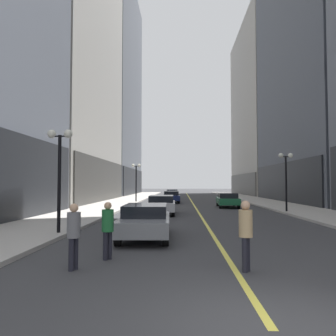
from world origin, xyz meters
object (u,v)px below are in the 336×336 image
object	(u,v)px
car_green	(228,199)
car_navy	(171,196)
street_lamp_left_near	(60,158)
pedestrian_in_tan_trench	(246,230)
pedestrian_in_green_parka	(108,226)
street_lamp_right_mid	(286,169)
car_blue	(172,194)
car_silver	(161,204)
street_lamp_left_far	(136,174)
car_grey	(145,220)
pedestrian_in_grey_suit	(74,231)

from	to	relation	value
car_green	car_navy	xyz separation A→B (m)	(-5.36, 7.04, 0.00)
car_green	street_lamp_left_near	distance (m)	19.69
pedestrian_in_tan_trench	pedestrian_in_green_parka	bearing A→B (deg)	162.40
street_lamp_right_mid	car_green	bearing A→B (deg)	120.06
street_lamp_left_near	car_blue	bearing A→B (deg)	83.74
car_green	street_lamp_left_near	world-z (taller)	street_lamp_left_near
car_silver	street_lamp_left_far	size ratio (longest dim) A/B	1.07
car_silver	pedestrian_in_green_parka	xyz separation A→B (m)	(-0.73, -14.26, 0.23)
car_grey	street_lamp_left_far	world-z (taller)	street_lamp_left_far
car_navy	pedestrian_in_tan_trench	bearing A→B (deg)	-84.83
street_lamp_left_far	street_lamp_right_mid	world-z (taller)	same
car_green	pedestrian_in_grey_suit	xyz separation A→B (m)	(-7.00, -22.48, 0.25)
car_blue	pedestrian_in_grey_suit	distance (m)	40.48
pedestrian_in_green_parka	street_lamp_left_near	bearing A→B (deg)	125.44
car_silver	car_green	bearing A→B (deg)	51.08
car_grey	street_lamp_left_near	bearing A→B (deg)	174.99
car_silver	pedestrian_in_green_parka	distance (m)	14.28
car_grey	street_lamp_right_mid	xyz separation A→B (m)	(9.17, 11.49, 2.54)
street_lamp_left_near	car_silver	bearing A→B (deg)	70.04
car_grey	car_navy	distance (m)	24.51
car_grey	street_lamp_left_near	size ratio (longest dim) A/B	1.08
pedestrian_in_tan_trench	street_lamp_left_far	xyz separation A→B (m)	(-6.65, 29.50, 2.23)
pedestrian_in_green_parka	pedestrian_in_grey_suit	bearing A→B (deg)	-116.75
car_blue	pedestrian_in_green_parka	size ratio (longest dim) A/B	2.47
car_grey	car_blue	distance (m)	35.44
car_blue	street_lamp_right_mid	size ratio (longest dim) A/B	0.92
car_silver	street_lamp_left_far	distance (m)	14.76
car_navy	street_lamp_left_near	xyz separation A→B (m)	(-3.98, -24.18, 2.54)
pedestrian_in_tan_trench	pedestrian_in_grey_suit	world-z (taller)	pedestrian_in_tan_trench
car_navy	pedestrian_in_green_parka	distance (m)	28.34
street_lamp_left_far	street_lamp_right_mid	size ratio (longest dim) A/B	1.00
car_navy	street_lamp_left_near	world-z (taller)	street_lamp_left_near
car_grey	street_lamp_left_far	bearing A→B (deg)	98.43
car_blue	car_navy	bearing A→B (deg)	-89.31
car_grey	pedestrian_in_tan_trench	world-z (taller)	pedestrian_in_tan_trench
car_navy	pedestrian_in_grey_suit	distance (m)	29.56
pedestrian_in_green_parka	car_green	bearing A→B (deg)	73.26
car_grey	car_green	world-z (taller)	same
car_green	car_navy	bearing A→B (deg)	127.28
pedestrian_in_grey_suit	pedestrian_in_tan_trench	bearing A→B (deg)	0.28
car_blue	pedestrian_in_grey_suit	bearing A→B (deg)	-92.14
car_navy	car_blue	world-z (taller)	same
car_grey	pedestrian_in_grey_suit	size ratio (longest dim) A/B	2.88
car_blue	street_lamp_left_far	xyz separation A→B (m)	(-3.85, -10.93, 2.54)
car_silver	car_blue	distance (m)	24.99
car_silver	pedestrian_in_green_parka	world-z (taller)	pedestrian_in_green_parka
street_lamp_left_far	street_lamp_right_mid	xyz separation A→B (m)	(12.80, -13.02, 0.00)
car_green	street_lamp_right_mid	world-z (taller)	street_lamp_right_mid
pedestrian_in_grey_suit	car_grey	bearing A→B (deg)	75.57
street_lamp_left_far	car_blue	bearing A→B (deg)	70.59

